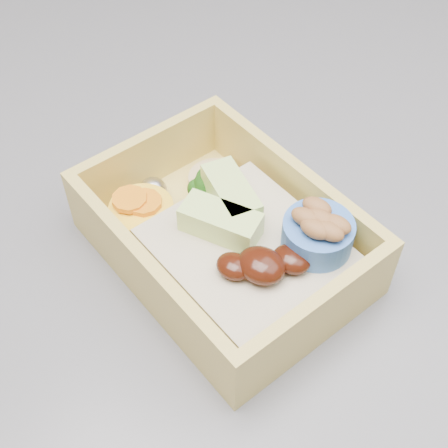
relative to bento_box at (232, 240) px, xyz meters
The scene contains 1 object.
bento_box is the anchor object (origin of this frame).
Camera 1 is at (0.03, -0.34, 1.26)m, focal length 50.00 mm.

